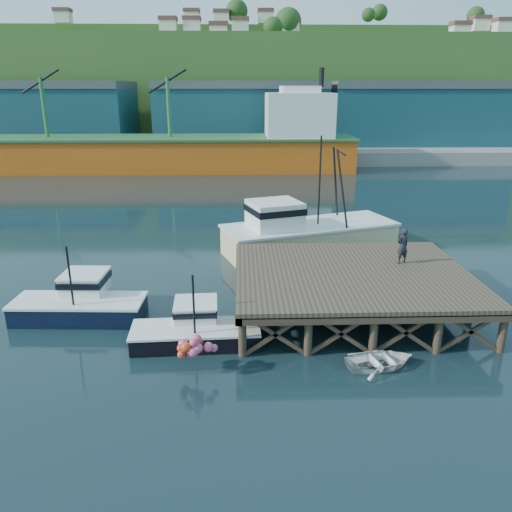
{
  "coord_description": "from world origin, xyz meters",
  "views": [
    {
      "loc": [
        -0.22,
        -23.96,
        11.09
      ],
      "look_at": [
        0.6,
        2.0,
        2.33
      ],
      "focal_mm": 35.0,
      "sensor_mm": 36.0,
      "label": 1
    }
  ],
  "objects_px": {
    "trawler": "(306,230)",
    "dockworker": "(403,246)",
    "boat_black": "(196,329)",
    "dinghy": "(380,360)",
    "boat_navy": "(81,302)"
  },
  "relations": [
    {
      "from": "trawler",
      "to": "dinghy",
      "type": "distance_m",
      "value": 15.57
    },
    {
      "from": "boat_navy",
      "to": "dockworker",
      "type": "xyz_separation_m",
      "value": [
        16.8,
        1.73,
        2.27
      ]
    },
    {
      "from": "boat_navy",
      "to": "boat_black",
      "type": "xyz_separation_m",
      "value": [
        6.04,
        -2.84,
        -0.16
      ]
    },
    {
      "from": "dinghy",
      "to": "dockworker",
      "type": "distance_m",
      "value": 8.09
    },
    {
      "from": "boat_black",
      "to": "dockworker",
      "type": "height_order",
      "value": "dockworker"
    },
    {
      "from": "boat_black",
      "to": "dockworker",
      "type": "distance_m",
      "value": 11.94
    },
    {
      "from": "trawler",
      "to": "dockworker",
      "type": "bearing_deg",
      "value": -83.05
    },
    {
      "from": "trawler",
      "to": "dockworker",
      "type": "relative_size",
      "value": 6.7
    },
    {
      "from": "dinghy",
      "to": "dockworker",
      "type": "bearing_deg",
      "value": -34.12
    },
    {
      "from": "boat_black",
      "to": "trawler",
      "type": "distance_m",
      "value": 14.66
    },
    {
      "from": "boat_black",
      "to": "trawler",
      "type": "relative_size",
      "value": 0.46
    },
    {
      "from": "boat_black",
      "to": "trawler",
      "type": "bearing_deg",
      "value": 59.98
    },
    {
      "from": "boat_navy",
      "to": "dockworker",
      "type": "relative_size",
      "value": 3.44
    },
    {
      "from": "boat_black",
      "to": "dinghy",
      "type": "distance_m",
      "value": 8.26
    },
    {
      "from": "trawler",
      "to": "dockworker",
      "type": "distance_m",
      "value": 9.48
    }
  ]
}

